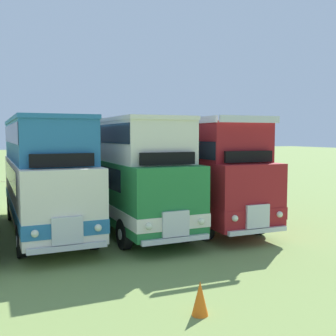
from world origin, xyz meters
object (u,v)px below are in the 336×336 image
at_px(bus_fifth_in_row, 44,170).
at_px(bus_sixth_in_row, 119,167).
at_px(bus_seventh_in_row, 188,167).
at_px(cone_near_end, 200,298).

xyz_separation_m(bus_fifth_in_row, bus_sixth_in_row, (3.22, 0.42, 0.01)).
relative_size(bus_sixth_in_row, bus_seventh_in_row, 1.04).
bearing_deg(bus_fifth_in_row, cone_near_end, -77.34).
xyz_separation_m(bus_sixth_in_row, bus_seventh_in_row, (3.23, -0.24, -0.11)).
distance_m(bus_seventh_in_row, cone_near_end, 10.63).
xyz_separation_m(bus_fifth_in_row, bus_seventh_in_row, (6.45, 0.18, -0.10)).
relative_size(bus_fifth_in_row, cone_near_end, 13.22).
bearing_deg(bus_seventh_in_row, bus_fifth_in_row, -178.38).
relative_size(bus_fifth_in_row, bus_seventh_in_row, 0.89).
distance_m(bus_fifth_in_row, cone_near_end, 9.77).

